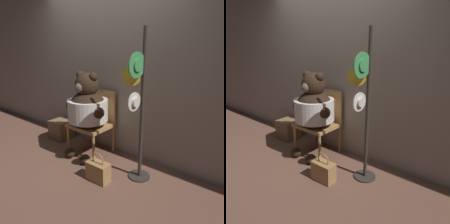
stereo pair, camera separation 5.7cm
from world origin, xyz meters
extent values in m
plane|color=brown|center=(0.00, 0.00, 0.00)|extent=(14.00, 14.00, 0.00)
cube|color=gray|center=(0.00, 0.59, 1.29)|extent=(8.00, 0.10, 2.57)
cylinder|color=#B2844C|center=(-0.37, 0.01, 0.21)|extent=(0.04, 0.04, 0.43)
cylinder|color=#B2844C|center=(0.16, 0.01, 0.21)|extent=(0.04, 0.04, 0.43)
cylinder|color=#B2844C|center=(-0.37, 0.47, 0.21)|extent=(0.04, 0.04, 0.43)
cylinder|color=#B2844C|center=(0.16, 0.47, 0.21)|extent=(0.04, 0.04, 0.43)
cube|color=#B2844C|center=(-0.11, 0.24, 0.45)|extent=(0.59, 0.52, 0.05)
cube|color=#B2844C|center=(-0.11, 0.48, 0.73)|extent=(0.59, 0.04, 0.50)
sphere|color=black|center=(-0.07, 0.16, 0.73)|extent=(0.58, 0.58, 0.58)
cylinder|color=silver|center=(-0.07, 0.16, 0.73)|extent=(0.59, 0.59, 0.32)
sphere|color=black|center=(-0.07, 0.16, 1.10)|extent=(0.35, 0.35, 0.35)
sphere|color=black|center=(-0.20, 0.16, 1.22)|extent=(0.13, 0.13, 0.13)
sphere|color=black|center=(0.05, 0.16, 1.22)|extent=(0.13, 0.13, 0.13)
sphere|color=brown|center=(-0.07, 0.02, 1.08)|extent=(0.13, 0.13, 0.13)
sphere|color=black|center=(-0.35, 0.09, 0.75)|extent=(0.16, 0.16, 0.16)
sphere|color=black|center=(0.20, 0.09, 0.75)|extent=(0.16, 0.16, 0.16)
sphere|color=black|center=(-0.23, -0.10, 0.08)|extent=(0.15, 0.15, 0.15)
sphere|color=black|center=(0.08, -0.10, 0.08)|extent=(0.15, 0.15, 0.15)
cylinder|color=#332D28|center=(0.86, 0.12, 0.01)|extent=(0.28, 0.28, 0.02)
cylinder|color=#332D28|center=(0.86, 0.12, 0.92)|extent=(0.04, 0.04, 1.85)
cylinder|color=silver|center=(0.85, -0.04, 1.04)|extent=(0.03, 0.22, 0.22)
cylinder|color=silver|center=(0.85, -0.04, 1.04)|extent=(0.08, 0.11, 0.10)
cylinder|color=#3D9351|center=(0.85, -0.01, 1.44)|extent=(0.04, 0.28, 0.28)
cylinder|color=#3D9351|center=(0.85, -0.01, 1.44)|extent=(0.06, 0.14, 0.14)
cylinder|color=yellow|center=(0.75, 0.05, 1.31)|extent=(0.19, 0.13, 0.22)
cylinder|color=yellow|center=(0.75, 0.05, 1.31)|extent=(0.13, 0.12, 0.11)
cube|color=#A87A47|center=(0.49, -0.27, 0.12)|extent=(0.30, 0.16, 0.25)
torus|color=#A87A47|center=(0.49, -0.27, 0.29)|extent=(0.18, 0.02, 0.18)
cube|color=brown|center=(-0.89, 0.30, 0.17)|extent=(0.34, 0.34, 0.34)
camera|label=1|loc=(2.09, -2.05, 1.68)|focal=35.00mm
camera|label=2|loc=(2.14, -2.01, 1.68)|focal=35.00mm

